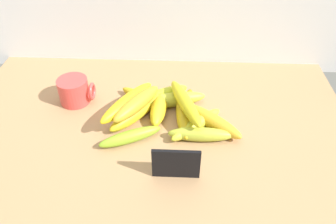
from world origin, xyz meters
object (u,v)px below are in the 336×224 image
at_px(banana_2, 160,96).
at_px(banana_3, 132,116).
at_px(banana_1, 170,100).
at_px(banana_8, 143,99).
at_px(banana_11, 137,103).
at_px(banana_5, 201,134).
at_px(banana_9, 186,108).
at_px(chalkboard_sign, 176,165).
at_px(banana_7, 159,108).
at_px(banana_4, 130,137).
at_px(banana_13, 185,103).
at_px(coffee_mug, 75,91).
at_px(banana_6, 183,116).
at_px(banana_0, 210,120).
at_px(banana_10, 196,124).
at_px(banana_12, 127,102).

relative_size(banana_2, banana_3, 1.15).
height_order(banana_1, banana_8, banana_1).
xyz_separation_m(banana_8, banana_11, (-0.01, -0.08, 0.04)).
bearing_deg(banana_5, banana_9, 109.25).
distance_m(chalkboard_sign, banana_5, 0.14).
bearing_deg(banana_7, banana_4, -120.06).
bearing_deg(banana_1, banana_13, -52.77).
distance_m(coffee_mug, banana_4, 0.25).
xyz_separation_m(banana_4, banana_6, (0.14, 0.08, 0.00)).
bearing_deg(banana_13, banana_3, -173.07).
height_order(banana_3, banana_4, banana_3).
distance_m(banana_4, banana_6, 0.16).
xyz_separation_m(banana_0, banana_9, (-0.07, 0.06, -0.00)).
distance_m(banana_2, banana_11, 0.11).
relative_size(banana_6, banana_7, 1.19).
bearing_deg(banana_6, banana_13, 70.77).
height_order(banana_7, banana_10, banana_7).
relative_size(banana_2, banana_9, 1.06).
bearing_deg(banana_5, banana_1, 121.24).
bearing_deg(banana_8, banana_6, -33.32).
relative_size(banana_1, banana_11, 1.14).
height_order(coffee_mug, banana_7, coffee_mug).
bearing_deg(banana_12, banana_13, 2.51).
bearing_deg(banana_13, banana_6, -109.23).
distance_m(chalkboard_sign, banana_7, 0.23).
bearing_deg(banana_10, coffee_mug, 163.02).
distance_m(banana_9, banana_13, 0.05).
distance_m(banana_9, banana_10, 0.08).
distance_m(banana_8, banana_13, 0.15).
height_order(banana_5, banana_8, banana_5).
bearing_deg(banana_5, banana_6, 122.75).
xyz_separation_m(banana_7, banana_11, (-0.06, -0.03, 0.04)).
bearing_deg(banana_3, chalkboard_sign, -56.31).
relative_size(banana_7, banana_10, 0.85).
distance_m(banana_5, banana_10, 0.04).
bearing_deg(banana_8, banana_10, -35.26).
distance_m(banana_1, banana_9, 0.05).
bearing_deg(banana_9, banana_6, -99.64).
bearing_deg(banana_13, chalkboard_sign, -95.37).
bearing_deg(banana_9, banana_1, 148.03).
relative_size(banana_3, banana_7, 1.06).
bearing_deg(banana_6, banana_0, -12.38).
xyz_separation_m(banana_10, banana_11, (-0.16, 0.03, 0.04)).
xyz_separation_m(coffee_mug, banana_6, (0.32, -0.08, -0.02)).
xyz_separation_m(coffee_mug, banana_5, (0.37, -0.15, -0.02)).
height_order(banana_12, banana_13, banana_12).
distance_m(banana_0, banana_8, 0.21).
bearing_deg(banana_4, banana_10, 17.51).
height_order(banana_7, banana_13, banana_13).
relative_size(banana_5, banana_6, 0.93).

